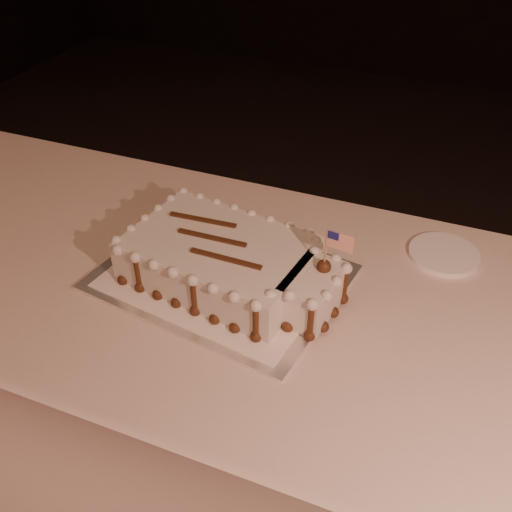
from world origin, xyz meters
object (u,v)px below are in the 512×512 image
at_px(side_plate, 444,254).
at_px(sheet_cake, 231,263).
at_px(cake_board, 221,277).
at_px(banquet_table, 312,422).

bearing_deg(side_plate, sheet_cake, -147.36).
bearing_deg(side_plate, cake_board, -149.34).
height_order(banquet_table, sheet_cake, sheet_cake).
bearing_deg(sheet_cake, side_plate, 32.64).
relative_size(cake_board, sheet_cake, 1.02).
bearing_deg(banquet_table, cake_board, 178.36).
height_order(cake_board, side_plate, side_plate).
bearing_deg(side_plate, banquet_table, -127.78).
height_order(sheet_cake, side_plate, sheet_cake).
bearing_deg(cake_board, sheet_cake, 0.14).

